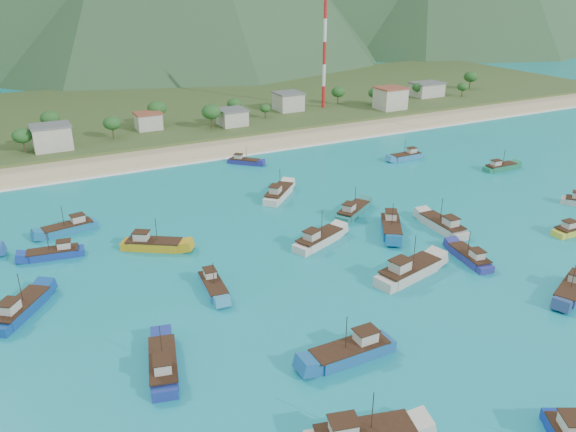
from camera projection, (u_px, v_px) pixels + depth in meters
name	position (u px, v px, depth m)	size (l,w,h in m)	color
ground	(336.00, 267.00, 98.16)	(600.00, 600.00, 0.00)	#0C7787
beach	(192.00, 152.00, 162.67)	(400.00, 18.00, 1.20)	beige
land	(140.00, 111.00, 212.48)	(400.00, 110.00, 2.40)	#385123
surf_line	(203.00, 161.00, 154.91)	(400.00, 2.50, 0.08)	white
village	(230.00, 114.00, 187.90)	(212.56, 26.88, 7.48)	beige
vegetation	(169.00, 117.00, 180.76)	(276.21, 25.76, 8.29)	#235623
radio_tower	(325.00, 42.00, 202.49)	(1.20, 1.20, 47.57)	red
boat_0	(443.00, 226.00, 112.42)	(4.05, 11.93, 6.96)	beige
boat_3	(409.00, 272.00, 94.51)	(13.91, 6.80, 7.90)	beige
boat_4	(406.00, 157.00, 156.55)	(10.01, 3.20, 5.87)	teal
boat_6	(69.00, 228.00, 111.55)	(10.95, 4.79, 6.26)	#18679A
boat_10	(500.00, 167.00, 147.70)	(9.72, 3.10, 5.70)	#1A6F4E
boat_11	(163.00, 366.00, 71.93)	(5.97, 11.82, 6.71)	navy
boat_12	(470.00, 258.00, 100.04)	(4.57, 10.45, 5.97)	navy
boat_13	(153.00, 245.00, 104.49)	(11.32, 8.97, 6.69)	#C18F17
boat_14	(391.00, 228.00, 111.64)	(9.27, 11.66, 6.90)	#105695
boat_16	(55.00, 254.00, 101.50)	(10.19, 4.40, 5.83)	#153596
boat_17	(574.00, 230.00, 111.14)	(9.87, 3.01, 5.81)	gold
boat_19	(21.00, 310.00, 84.08)	(9.78, 11.40, 6.90)	navy
boat_20	(353.00, 212.00, 119.52)	(10.99, 8.48, 6.45)	#1F706B
boat_21	(244.00, 162.00, 152.60)	(8.11, 7.97, 5.18)	navy
boat_22	(319.00, 240.00, 106.36)	(12.17, 7.60, 6.93)	beige
boat_23	(351.00, 352.00, 74.48)	(12.07, 3.58, 7.13)	#195496
boat_24	(571.00, 291.00, 89.43)	(10.85, 7.08, 6.20)	navy
boat_25	(279.00, 194.00, 129.01)	(10.98, 10.84, 7.04)	beige
boat_27	(213.00, 286.00, 90.89)	(3.72, 9.79, 5.65)	teal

